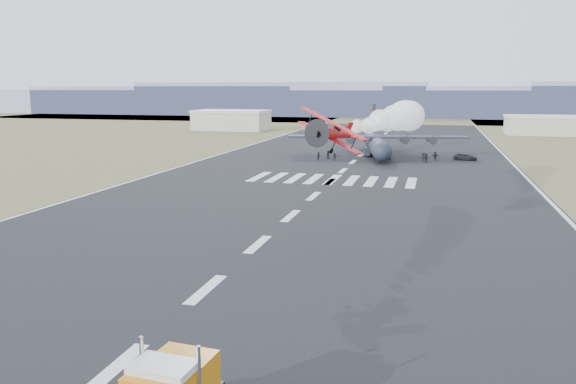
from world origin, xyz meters
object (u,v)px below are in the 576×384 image
at_px(crew_a, 377,156).
at_px(crew_d, 335,156).
at_px(crew_h, 319,156).
at_px(crew_f, 435,156).
at_px(crew_e, 328,154).
at_px(transport_aircraft, 376,143).
at_px(hangar_left, 231,120).
at_px(support_vehicle, 465,157).
at_px(aerobatic_biplane, 332,133).
at_px(crew_c, 423,157).
at_px(crew_g, 390,157).
at_px(hangar_right, 541,125).
at_px(crew_b, 426,158).

xyz_separation_m(crew_a, crew_d, (-7.97, -2.91, -0.02)).
relative_size(crew_a, crew_h, 0.98).
relative_size(crew_a, crew_f, 0.98).
bearing_deg(crew_e, crew_d, -110.75).
distance_m(transport_aircraft, crew_e, 11.57).
relative_size(hangar_left, support_vehicle, 5.28).
bearing_deg(support_vehicle, crew_e, 105.22).
height_order(aerobatic_biplane, crew_c, aerobatic_biplane).
bearing_deg(crew_h, crew_e, 35.06).
height_order(crew_d, crew_f, crew_f).
bearing_deg(crew_g, hangar_right, 96.82).
relative_size(crew_d, crew_e, 0.96).
xyz_separation_m(crew_a, crew_h, (-11.11, -3.02, 0.02)).
height_order(hangar_right, crew_b, hangar_right).
xyz_separation_m(crew_a, crew_f, (11.16, 2.26, 0.02)).
relative_size(support_vehicle, crew_c, 2.49).
bearing_deg(hangar_right, transport_aircraft, -122.60).
bearing_deg(hangar_right, crew_f, -113.22).
bearing_deg(hangar_left, crew_h, -57.89).
relative_size(support_vehicle, crew_h, 2.80).
bearing_deg(transport_aircraft, crew_a, -93.13).
height_order(aerobatic_biplane, crew_d, aerobatic_biplane).
bearing_deg(crew_f, crew_c, 64.75).
bearing_deg(transport_aircraft, crew_e, -151.98).
height_order(crew_a, crew_d, crew_a).
distance_m(crew_f, crew_g, 9.49).
bearing_deg(hangar_right, crew_g, -117.36).
distance_m(crew_b, crew_g, 6.84).
bearing_deg(crew_e, crew_b, -59.85).
distance_m(hangar_right, crew_e, 90.21).
relative_size(crew_a, crew_b, 0.92).
height_order(aerobatic_biplane, transport_aircraft, aerobatic_biplane).
distance_m(hangar_left, aerobatic_biplane, 143.15).
bearing_deg(crew_f, crew_g, 34.37).
xyz_separation_m(aerobatic_biplane, support_vehicle, (14.76, 65.98, -9.46)).
bearing_deg(support_vehicle, crew_a, 109.95).
relative_size(crew_c, crew_e, 1.13).
xyz_separation_m(aerobatic_biplane, crew_a, (-2.14, 61.79, -9.29)).
relative_size(crew_b, crew_d, 1.12).
bearing_deg(crew_b, crew_g, -147.93).
xyz_separation_m(crew_d, crew_e, (-1.86, 2.77, 0.04)).
distance_m(crew_a, crew_f, 11.39).
distance_m(hangar_right, crew_c, 81.83).
distance_m(hangar_left, support_vehicle, 97.55).
bearing_deg(support_vehicle, crew_h, 110.45).
bearing_deg(crew_b, crew_e, -153.41).
distance_m(support_vehicle, crew_f, 6.06).
bearing_deg(crew_a, crew_h, 18.83).
height_order(crew_c, crew_g, crew_c).
relative_size(aerobatic_biplane, crew_a, 3.98).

